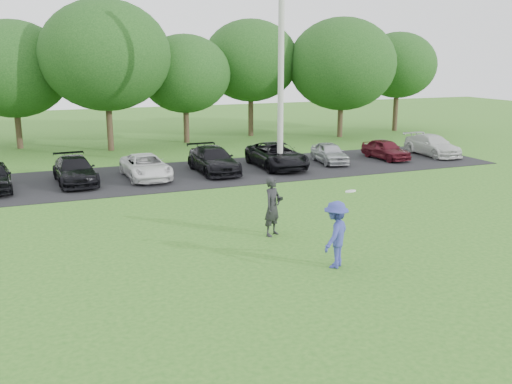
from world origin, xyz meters
The scene contains 7 objects.
ground centered at (0.00, 0.00, 0.00)m, with size 100.00×100.00×0.00m, color #2B631C.
parking_lot centered at (0.00, 13.00, 0.01)m, with size 32.00×6.50×0.03m, color black.
utility_pole centered at (4.75, 12.20, 5.47)m, with size 0.28×0.28×10.94m, color #ADADA8.
frisbee_player centered at (0.79, -0.15, 0.90)m, with size 1.31×1.25×2.15m.
camera_bystander centered at (0.34, 2.97, 0.93)m, with size 0.81×0.74×1.86m.
parked_cars centered at (0.13, 12.88, 0.61)m, with size 30.65×4.44×1.22m.
tree_row centered at (1.51, 22.76, 4.91)m, with size 42.39×9.85×8.64m.
Camera 1 is at (-6.47, -12.63, 5.46)m, focal length 40.00 mm.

